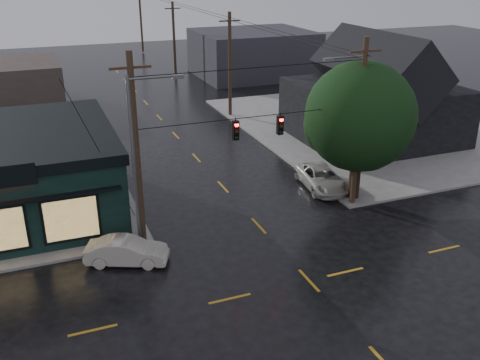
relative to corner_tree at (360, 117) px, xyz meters
name	(u,v)px	position (x,y,z in m)	size (l,w,h in m)	color
ground_plane	(309,280)	(-7.00, -7.18, -5.37)	(160.00, 160.00, 0.00)	black
sidewalk_ne	(398,123)	(13.00, 12.82, -5.30)	(28.00, 28.00, 0.15)	slate
ne_building	(376,87)	(8.00, 9.82, -0.90)	(12.60, 11.60, 8.75)	black
corner_tree	(360,117)	(0.00, 0.00, 0.00)	(6.64, 6.64, 8.56)	black
utility_pole_nw	(144,242)	(-13.50, -0.68, -5.37)	(2.00, 0.32, 10.15)	black
utility_pole_ne	(352,204)	(-0.50, -0.68, -5.37)	(2.00, 0.32, 10.15)	black
utility_pole_far_a	(230,116)	(-0.50, 20.82, -5.37)	(2.00, 0.32, 9.65)	black
utility_pole_far_b	(176,76)	(-0.50, 40.82, -5.37)	(2.00, 0.32, 9.15)	black
utility_pole_far_c	(143,52)	(-0.50, 60.82, -5.37)	(2.00, 0.32, 9.15)	black
span_signal_assembly	(258,127)	(-6.90, -0.68, 0.33)	(13.00, 0.48, 1.23)	black
streetlight_nw	(141,249)	(-13.80, -1.38, -5.37)	(5.40, 0.30, 9.15)	slate
streetlight_ne	(353,199)	(0.00, 0.02, -5.37)	(5.40, 0.30, 9.15)	slate
bg_building_east	(253,53)	(9.00, 37.82, -2.57)	(14.00, 12.00, 5.60)	#2C2B31
sedan_cream	(127,251)	(-14.69, -2.46, -4.70)	(1.41, 4.06, 1.34)	beige
suv_silver	(322,178)	(-1.00, 2.28, -4.68)	(2.29, 4.97, 1.38)	beige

